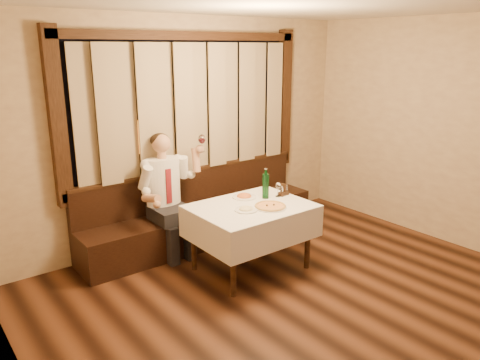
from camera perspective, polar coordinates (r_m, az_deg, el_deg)
room at (r=4.39m, az=7.40°, el=3.61°), size 5.01×6.01×2.81m
banquette at (r=6.05m, az=-4.77°, el=-4.58°), size 3.20×0.61×0.94m
dining_table at (r=5.15m, az=1.36°, el=-4.23°), size 1.27×0.97×0.76m
pizza at (r=5.05m, az=3.71°, el=-3.21°), size 0.35×0.35×0.04m
pasta_red at (r=5.35m, az=0.52°, el=-1.79°), size 0.27×0.27×0.09m
pasta_cream at (r=4.94m, az=0.74°, el=-3.38°), size 0.24×0.24×0.08m
green_bottle at (r=5.32m, az=3.14°, el=-0.68°), size 0.08×0.08×0.35m
table_wine_glass at (r=5.39m, az=4.66°, el=-0.77°), size 0.06×0.06×0.17m
cruet_caddy at (r=5.47m, az=5.35°, el=-1.36°), size 0.14×0.08×0.14m
seated_man at (r=5.55m, az=-8.90°, el=-0.79°), size 0.82×0.61×1.46m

